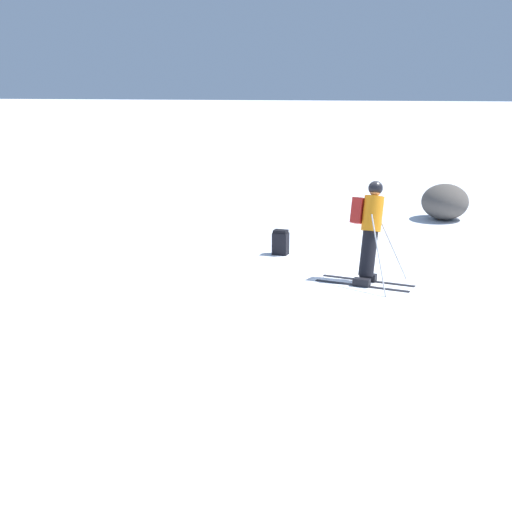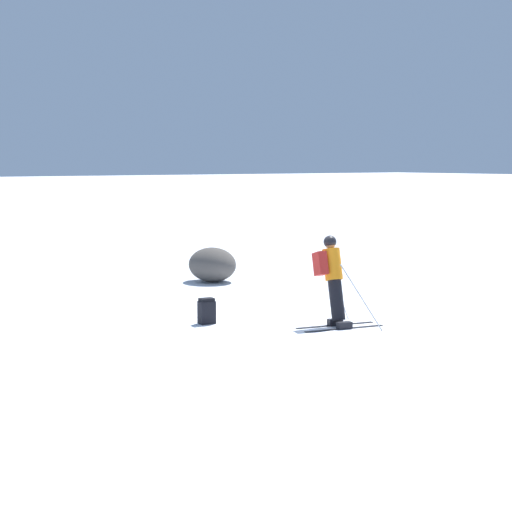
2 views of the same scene
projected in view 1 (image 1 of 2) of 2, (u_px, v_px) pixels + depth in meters
The scene contains 4 objects.
ground_plane at pixel (372, 267), 13.29m from camera, with size 300.00×300.00×0.00m, color white.
skier at pixel (370, 226), 12.17m from camera, with size 1.32×1.70×1.75m.
spare_backpack at pixel (281, 242), 14.21m from camera, with size 0.25×0.32×0.50m.
exposed_boulder_0 at pixel (445, 202), 17.92m from camera, with size 1.38×1.17×0.89m, color #4C4742.
Camera 1 is at (-13.01, -1.16, 3.29)m, focal length 50.00 mm.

